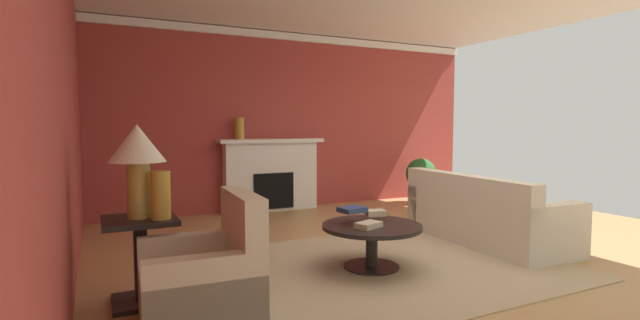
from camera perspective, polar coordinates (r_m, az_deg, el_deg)
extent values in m
plane|color=tan|center=(5.31, 11.42, -11.48)|extent=(8.71, 8.71, 0.00)
cube|color=#9E3833|center=(8.08, -3.39, 4.90)|extent=(7.27, 0.12, 3.04)
cube|color=#9E3833|center=(4.35, -29.76, 4.87)|extent=(0.12, 7.30, 3.04)
cube|color=white|center=(8.15, -3.21, 15.10)|extent=(7.27, 0.08, 0.12)
cube|color=tan|center=(4.75, 6.47, -13.26)|extent=(3.79, 2.72, 0.01)
cube|color=white|center=(7.76, -6.16, -2.08)|extent=(1.60, 0.25, 1.16)
cube|color=black|center=(7.77, -6.09, -3.77)|extent=(0.70, 0.26, 0.60)
cube|color=white|center=(7.68, -6.12, 2.41)|extent=(1.80, 0.35, 0.06)
cube|color=beige|center=(6.06, 20.14, -7.50)|extent=(1.00, 2.14, 0.45)
cube|color=beige|center=(5.76, 17.73, -3.76)|extent=(0.30, 2.11, 0.40)
cube|color=beige|center=(5.42, 27.19, -8.19)|extent=(0.91, 0.24, 0.62)
cube|color=beige|center=(6.75, 14.56, -5.45)|extent=(0.91, 0.24, 0.62)
cube|color=#C1B293|center=(3.51, -14.84, -16.10)|extent=(0.84, 0.84, 0.44)
cube|color=#C1B293|center=(3.44, -9.66, -8.21)|extent=(0.20, 0.81, 0.51)
cube|color=#C1B293|center=(3.80, -15.63, -13.27)|extent=(0.81, 0.18, 0.60)
cube|color=#C1B293|center=(3.18, -13.94, -16.76)|extent=(0.81, 0.18, 0.60)
cylinder|color=black|center=(4.64, 6.51, -8.26)|extent=(1.00, 1.00, 0.04)
cylinder|color=black|center=(4.69, 6.49, -10.94)|extent=(0.12, 0.12, 0.41)
cylinder|color=black|center=(4.75, 6.47, -13.15)|extent=(0.56, 0.56, 0.03)
cube|color=black|center=(3.95, -21.66, -7.04)|extent=(0.56, 0.56, 0.04)
cube|color=black|center=(4.04, -21.52, -11.92)|extent=(0.10, 0.10, 0.66)
cube|color=black|center=(4.13, -21.40, -16.06)|extent=(0.45, 0.45, 0.04)
cylinder|color=#B28E38|center=(3.91, -21.76, -3.52)|extent=(0.18, 0.18, 0.45)
cone|color=beige|center=(3.88, -21.91, 1.97)|extent=(0.44, 0.44, 0.30)
cylinder|color=#B7892D|center=(7.48, -10.03, 3.90)|extent=(0.15, 0.15, 0.35)
cylinder|color=#B7892D|center=(3.81, -19.35, -4.17)|extent=(0.16, 0.16, 0.38)
cube|color=tan|center=(4.48, 6.09, -8.08)|extent=(0.30, 0.24, 0.06)
cube|color=tan|center=(4.80, 6.95, -6.57)|extent=(0.23, 0.20, 0.06)
cube|color=navy|center=(4.66, 4.06, -6.20)|extent=(0.29, 0.24, 0.05)
cylinder|color=#A8754C|center=(8.71, 12.47, -4.29)|extent=(0.32, 0.32, 0.30)
sphere|color=#28602D|center=(8.66, 12.51, -1.66)|extent=(0.56, 0.56, 0.56)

